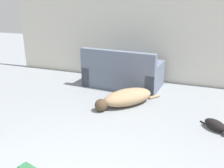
{
  "coord_description": "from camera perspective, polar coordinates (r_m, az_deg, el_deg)",
  "views": [
    {
      "loc": [
        0.89,
        -1.26,
        1.98
      ],
      "look_at": [
        -0.3,
        1.99,
        0.75
      ],
      "focal_mm": 40.0,
      "sensor_mm": 36.0,
      "label": 1
    }
  ],
  "objects": [
    {
      "name": "cat",
      "position": [
        4.23,
        22.81,
        -8.81
      ],
      "size": [
        0.48,
        0.43,
        0.16
      ],
      "rotation": [
        0.0,
        0.0,
        5.57
      ],
      "color": "black",
      "rests_on": "ground_plane"
    },
    {
      "name": "couch",
      "position": [
        5.7,
        2.44,
        2.29
      ],
      "size": [
        1.75,
        1.02,
        0.89
      ],
      "rotation": [
        0.0,
        0.0,
        3.07
      ],
      "color": "slate",
      "rests_on": "ground_plane"
    },
    {
      "name": "wall_back",
      "position": [
        5.94,
        11.76,
        13.47
      ],
      "size": [
        7.87,
        0.06,
        2.77
      ],
      "color": "beige",
      "rests_on": "ground_plane"
    },
    {
      "name": "book_green",
      "position": [
        3.33,
        -18.74,
        -17.8
      ],
      "size": [
        0.25,
        0.18,
        0.02
      ],
      "rotation": [
        0.0,
        0.0,
        -0.29
      ],
      "color": "#2D663D",
      "rests_on": "ground_plane"
    },
    {
      "name": "dog",
      "position": [
        4.74,
        3.23,
        -3.14
      ],
      "size": [
        1.05,
        1.21,
        0.31
      ],
      "rotation": [
        0.0,
        0.0,
        4.01
      ],
      "color": "#A38460",
      "rests_on": "ground_plane"
    }
  ]
}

